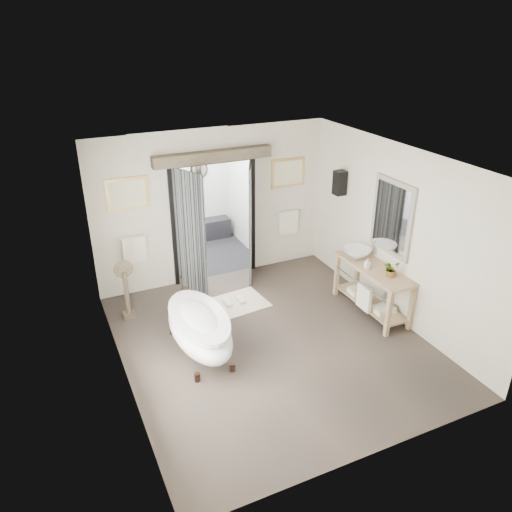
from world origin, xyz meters
name	(u,v)px	position (x,y,z in m)	size (l,w,h in m)	color
ground_plane	(272,342)	(0.00, 0.00, 0.00)	(5.00, 5.00, 0.00)	#4E4037
room_shell	(276,238)	(-0.04, -0.13, 1.86)	(4.52, 5.02, 2.91)	beige
shower_room	(190,209)	(0.00, 3.99, 0.91)	(2.22, 2.01, 2.51)	black
back_wall_dressing	(217,204)	(0.00, 2.32, 1.56)	(3.82, 0.77, 2.52)	black
clawfoot_tub	(199,327)	(-1.10, 0.25, 0.43)	(0.81, 1.82, 0.89)	#2E1F18
vanity	(372,286)	(1.95, 0.12, 0.51)	(0.57, 1.60, 0.85)	tan
pedestal_mirror	(127,293)	(-1.89, 1.70, 0.46)	(0.31, 0.20, 1.07)	#695E49
rug	(233,304)	(-0.13, 1.31, 0.01)	(1.20, 0.80, 0.01)	beige
slippers	(234,301)	(-0.08, 1.36, 0.04)	(0.35, 0.27, 0.05)	silver
basin	(357,253)	(1.92, 0.56, 0.94)	(0.50, 0.50, 0.17)	white
plant	(391,269)	(2.01, -0.24, 0.99)	(0.25, 0.22, 0.28)	gray
soap_bottle_a	(367,263)	(1.85, 0.17, 0.94)	(0.08, 0.08, 0.17)	gray
soap_bottle_b	(352,248)	(1.96, 0.78, 0.93)	(0.12, 0.12, 0.16)	gray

